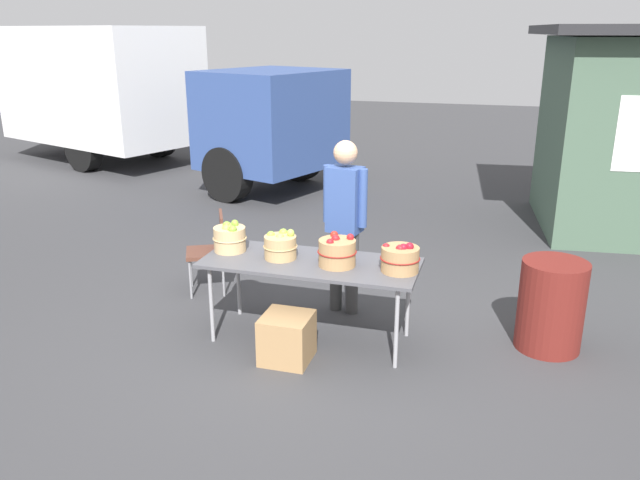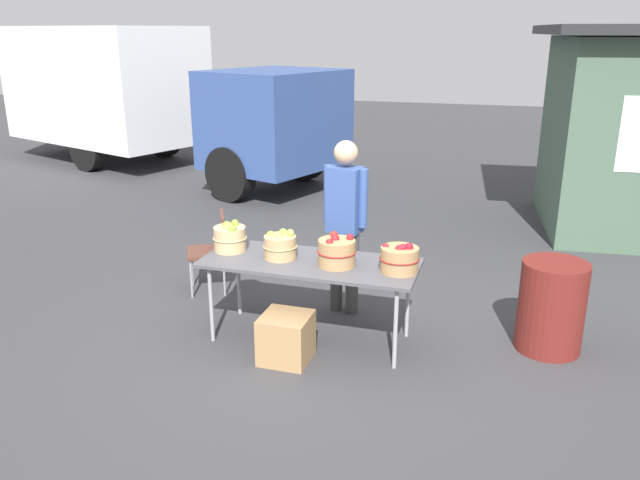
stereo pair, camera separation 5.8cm
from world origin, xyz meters
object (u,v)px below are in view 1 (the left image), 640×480
at_px(apple_basket_green_0, 230,238).
at_px(vendor_adult, 345,214).
at_px(market_table, 310,266).
at_px(produce_crate, 287,338).
at_px(trash_barrel, 551,305).
at_px(folding_chair, 212,246).
at_px(apple_basket_red_1, 400,259).
at_px(box_truck, 134,93).
at_px(apple_basket_red_0, 337,252).
at_px(apple_basket_green_1, 280,246).

relative_size(apple_basket_green_0, vendor_adult, 0.18).
xyz_separation_m(market_table, produce_crate, (-0.08, -0.43, -0.50)).
relative_size(trash_barrel, produce_crate, 1.98).
bearing_deg(folding_chair, trash_barrel, 57.61).
distance_m(apple_basket_red_1, produce_crate, 1.17).
height_order(apple_basket_red_1, box_truck, box_truck).
height_order(apple_basket_red_1, produce_crate, apple_basket_red_1).
xyz_separation_m(apple_basket_red_0, vendor_adult, (-0.11, 0.70, 0.14)).
distance_m(folding_chair, trash_barrel, 3.40).
xyz_separation_m(vendor_adult, folding_chair, (-1.47, 0.10, -0.50)).
height_order(market_table, vendor_adult, vendor_adult).
xyz_separation_m(box_truck, produce_crate, (5.59, -6.78, -1.28)).
distance_m(apple_basket_green_0, apple_basket_green_1, 0.51).
distance_m(apple_basket_red_1, trash_barrel, 1.42).
relative_size(apple_basket_green_0, apple_basket_green_1, 1.02).
xyz_separation_m(apple_basket_red_1, folding_chair, (-2.12, 0.78, -0.35)).
bearing_deg(vendor_adult, apple_basket_green_0, 44.79).
height_order(apple_basket_red_0, vendor_adult, vendor_adult).
bearing_deg(apple_basket_green_0, vendor_adult, 33.61).
bearing_deg(apple_basket_red_0, apple_basket_green_1, 175.90).
distance_m(apple_basket_green_0, vendor_adult, 1.12).
bearing_deg(trash_barrel, apple_basket_green_0, -172.39).
relative_size(box_truck, folding_chair, 9.27).
bearing_deg(apple_basket_red_1, vendor_adult, 133.69).
xyz_separation_m(box_truck, folding_chair, (4.34, -5.58, -0.98)).
xyz_separation_m(apple_basket_red_1, trash_barrel, (1.27, 0.45, -0.46)).
xyz_separation_m(folding_chair, trash_barrel, (3.38, -0.33, -0.11)).
relative_size(apple_basket_red_1, trash_barrel, 0.42).
distance_m(apple_basket_green_1, produce_crate, 0.82).
height_order(apple_basket_green_1, apple_basket_red_1, apple_basket_green_1).
relative_size(market_table, apple_basket_green_0, 6.11).
relative_size(apple_basket_red_0, box_truck, 0.04).
distance_m(apple_basket_green_0, box_truck, 7.99).
bearing_deg(vendor_adult, trash_barrel, -175.77).
distance_m(apple_basket_green_1, vendor_adult, 0.79).
xyz_separation_m(apple_basket_red_1, vendor_adult, (-0.65, 0.68, 0.15)).
xyz_separation_m(apple_basket_green_1, vendor_adult, (0.42, 0.66, 0.15)).
height_order(folding_chair, produce_crate, folding_chair).
relative_size(box_truck, produce_crate, 19.62).
relative_size(apple_basket_green_0, produce_crate, 0.77).
xyz_separation_m(market_table, box_truck, (-5.67, 6.34, 0.78)).
bearing_deg(trash_barrel, folding_chair, 174.39).
height_order(apple_basket_green_0, box_truck, box_truck).
height_order(apple_basket_red_0, trash_barrel, apple_basket_red_0).
distance_m(market_table, apple_basket_red_0, 0.30).
distance_m(apple_basket_red_0, apple_basket_red_1, 0.54).
relative_size(folding_chair, produce_crate, 2.12).
height_order(apple_basket_green_0, vendor_adult, vendor_adult).
xyz_separation_m(apple_basket_red_0, apple_basket_red_1, (0.54, 0.01, -0.01)).
bearing_deg(apple_basket_green_0, box_truck, 127.82).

